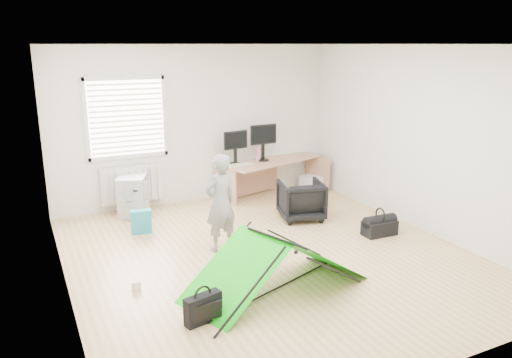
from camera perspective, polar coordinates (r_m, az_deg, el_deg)
name	(u,v)px	position (r m, az deg, el deg)	size (l,w,h in m)	color
ground	(269,255)	(6.68, 1.52, -8.71)	(5.50, 5.50, 0.00)	tan
back_wall	(197,125)	(8.74, -6.80, 6.17)	(5.00, 0.02, 2.70)	silver
window	(126,118)	(8.36, -14.59, 6.77)	(1.20, 0.06, 1.20)	silver
radiator	(131,184)	(8.54, -14.04, -0.57)	(1.00, 0.12, 0.60)	silver
desk	(273,178)	(9.15, 1.98, 0.15)	(1.94, 0.62, 0.66)	tan
filing_cabinet	(133,195)	(8.33, -13.84, -1.82)	(0.42, 0.56, 0.66)	#A5A8AA
monitor_left	(235,152)	(8.73, -2.39, 3.10)	(0.45, 0.10, 0.43)	black
monitor_right	(263,147)	(8.98, 0.80, 3.62)	(0.51, 0.11, 0.48)	black
keyboard	(239,165)	(8.68, -1.98, 1.65)	(0.48, 0.17, 0.02)	beige
thermos	(258,154)	(8.97, 0.22, 2.89)	(0.07, 0.07, 0.26)	#BC6980
office_chair	(301,200)	(7.95, 5.17, -2.41)	(0.66, 0.68, 0.62)	black
person	(220,203)	(6.65, -4.11, -2.72)	(0.48, 0.32, 1.33)	gray
kite	(276,264)	(5.67, 2.32, -9.73)	(2.03, 0.89, 0.63)	#14C513
storage_crate	(314,182)	(9.62, 6.65, -0.38)	(0.49, 0.34, 0.27)	white
tote_bag	(141,222)	(7.55, -12.98, -4.78)	(0.30, 0.13, 0.35)	teal
laptop_bag	(203,308)	(5.18, -6.08, -14.49)	(0.39, 0.12, 0.30)	black
white_box	(136,285)	(5.96, -13.51, -11.70)	(0.10, 0.10, 0.10)	silver
duffel_bag	(379,228)	(7.53, 13.93, -5.45)	(0.49, 0.25, 0.22)	black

